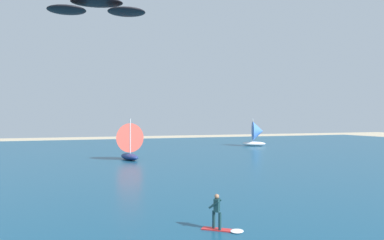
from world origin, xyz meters
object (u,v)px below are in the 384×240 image
object	(u,v)px
kitesurfer	(221,217)
sailboat_center_horizon	(257,133)
kite	(97,7)
sailboat_mid_right	(128,141)

from	to	relation	value
kitesurfer	sailboat_center_horizon	xyz separation A→B (m)	(28.61, 45.42, 1.77)
kite	sailboat_center_horizon	bearing A→B (deg)	51.83
kite	sailboat_mid_right	world-z (taller)	kite
kitesurfer	kite	distance (m)	11.35
kitesurfer	kite	bearing A→B (deg)	157.33
sailboat_mid_right	sailboat_center_horizon	bearing A→B (deg)	27.80
kite	sailboat_mid_right	distance (m)	30.83
sailboat_mid_right	sailboat_center_horizon	distance (m)	30.53
kitesurfer	kite	xyz separation A→B (m)	(-5.34, 2.23, 9.76)
kite	sailboat_center_horizon	xyz separation A→B (m)	(33.95, 43.19, -7.99)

